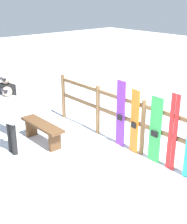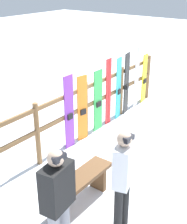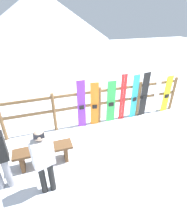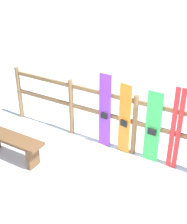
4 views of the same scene
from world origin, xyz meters
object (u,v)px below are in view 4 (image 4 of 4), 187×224
(bench, at_px, (11,142))
(snowboard_purple, at_px, (105,112))
(snowboard_orange, at_px, (124,120))
(snowboard_green, at_px, (153,128))
(ski_pair_red, at_px, (176,130))

(bench, height_order, snowboard_purple, snowboard_purple)
(snowboard_purple, distance_m, snowboard_orange, 0.43)
(snowboard_green, distance_m, ski_pair_red, 0.43)
(bench, bearing_deg, snowboard_purple, 44.84)
(snowboard_purple, height_order, snowboard_orange, snowboard_purple)
(snowboard_purple, xyz_separation_m, ski_pair_red, (1.41, 0.00, 0.02))
(snowboard_purple, relative_size, snowboard_orange, 1.08)
(ski_pair_red, bearing_deg, snowboard_orange, -179.80)
(bench, distance_m, ski_pair_red, 3.03)
(bench, height_order, ski_pair_red, ski_pair_red)
(snowboard_purple, bearing_deg, snowboard_orange, -0.01)
(snowboard_purple, height_order, ski_pair_red, ski_pair_red)
(snowboard_orange, relative_size, snowboard_green, 1.01)
(bench, height_order, snowboard_green, snowboard_green)
(snowboard_green, relative_size, ski_pair_red, 0.89)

